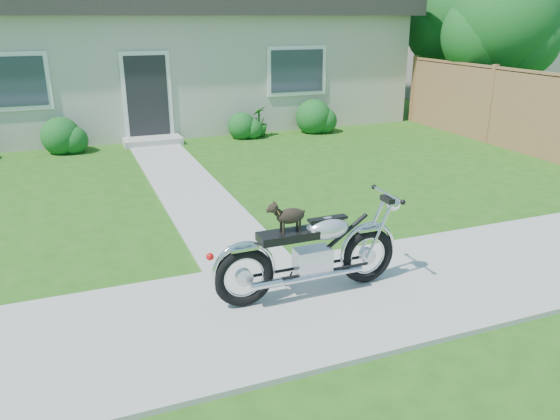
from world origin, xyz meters
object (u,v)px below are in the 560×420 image
object	(u,v)px
fence	(491,105)
motorcycle_with_dog	(313,252)
potted_plant_right	(259,122)
house	(180,46)
potted_plant_left	(64,136)
tree_far	(464,22)
tree_near	(508,27)

from	to	relation	value
fence	motorcycle_with_dog	size ratio (longest dim) A/B	2.98
motorcycle_with_dog	potted_plant_right	bearing A→B (deg)	74.21
house	potted_plant_left	size ratio (longest dim) A/B	16.69
potted_plant_left	potted_plant_right	bearing A→B (deg)	0.00
house	tree_far	bearing A→B (deg)	-16.05
fence	tree_near	distance (m)	2.53
tree_far	potted_plant_right	distance (m)	7.56
house	tree_near	distance (m)	9.16
potted_plant_left	potted_plant_right	distance (m)	4.78
fence	potted_plant_left	world-z (taller)	fence
tree_far	motorcycle_with_dog	size ratio (longest dim) A/B	1.97
house	motorcycle_with_dog	distance (m)	12.02
fence	tree_near	world-z (taller)	tree_near
potted_plant_right	tree_far	bearing A→B (deg)	8.37
potted_plant_right	potted_plant_left	bearing A→B (deg)	180.00
tree_near	potted_plant_left	world-z (taller)	tree_near
tree_near	tree_far	distance (m)	2.72
tree_near	potted_plant_right	size ratio (longest dim) A/B	5.45
tree_far	potted_plant_left	size ratio (longest dim) A/B	5.79
tree_far	potted_plant_left	world-z (taller)	tree_far
tree_far	motorcycle_with_dog	xyz separation A→B (m)	(-9.43, -9.45, -2.26)
house	tree_near	bearing A→B (deg)	-33.36
fence	motorcycle_with_dog	world-z (taller)	fence
tree_far	potted_plant_left	bearing A→B (deg)	-174.98
house	potted_plant_right	size ratio (longest dim) A/B	16.21
house	potted_plant_left	world-z (taller)	house
fence	motorcycle_with_dog	distance (m)	9.28
tree_near	potted_plant_right	bearing A→B (deg)	166.05
tree_near	potted_plant_left	bearing A→B (deg)	171.92
fence	motorcycle_with_dog	xyz separation A→B (m)	(-7.38, -5.61, -0.40)
tree_far	motorcycle_with_dog	bearing A→B (deg)	-134.93
motorcycle_with_dog	potted_plant_left	bearing A→B (deg)	105.94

